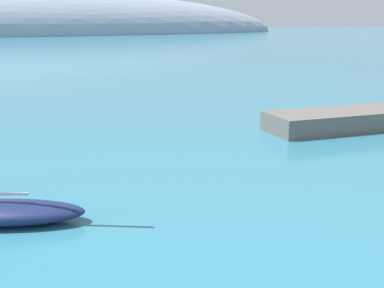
% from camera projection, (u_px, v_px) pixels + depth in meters
% --- Properties ---
extents(distant_ridge, '(250.14, 55.16, 36.89)m').
position_uv_depth(distant_ridge, '(0.00, 35.00, 219.34)').
color(distant_ridge, '#8E99AD').
rests_on(distant_ridge, ground).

